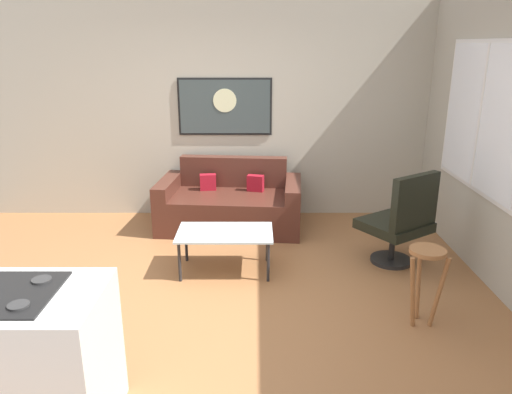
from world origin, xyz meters
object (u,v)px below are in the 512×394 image
at_px(wall_painting, 223,107).
at_px(couch, 229,205).
at_px(coffee_table, 223,235).
at_px(bar_stool, 424,268).
at_px(armchair, 399,221).

bearing_deg(wall_painting, couch, -80.94).
bearing_deg(coffee_table, wall_painting, 92.83).
height_order(bar_stool, wall_painting, wall_painting).
height_order(armchair, wall_painting, wall_painting).
xyz_separation_m(coffee_table, wall_painting, (-0.09, 1.73, 1.04)).
xyz_separation_m(coffee_table, bar_stool, (1.65, -0.97, 0.11)).
relative_size(armchair, wall_painting, 0.84).
bearing_deg(wall_painting, armchair, -40.69).
bearing_deg(bar_stool, couch, 126.89).
bearing_deg(coffee_table, bar_stool, -30.39).
distance_m(armchair, bar_stool, 1.10).
height_order(couch, armchair, armchair).
bearing_deg(armchair, coffee_table, -175.74).
bearing_deg(couch, coffee_table, -89.65).
bearing_deg(couch, wall_painting, 99.06).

